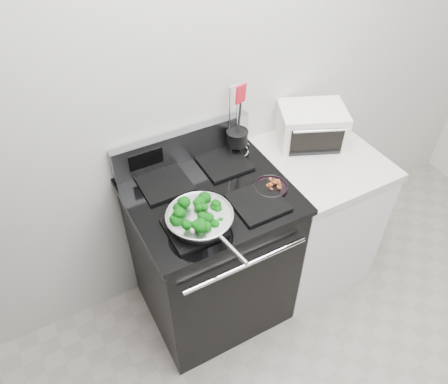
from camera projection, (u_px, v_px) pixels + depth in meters
back_wall at (230, 75)px, 2.18m from camera, size 4.00×0.02×2.70m
gas_range at (212, 253)px, 2.45m from camera, size 0.79×0.69×1.13m
counter at (310, 215)px, 2.70m from camera, size 0.62×0.68×0.92m
skillet at (200, 219)px, 1.94m from camera, size 0.31×0.48×0.07m
broccoli_pile at (200, 216)px, 1.93m from camera, size 0.24×0.24×0.08m
bacon_plate at (271, 185)px, 2.15m from camera, size 0.17×0.17×0.04m
utensil_holder at (237, 141)px, 2.33m from camera, size 0.13×0.13×0.41m
toaster_oven at (311, 125)px, 2.43m from camera, size 0.44×0.39×0.21m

